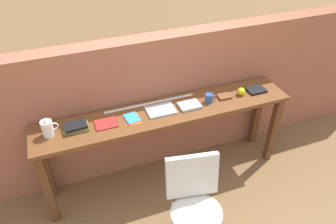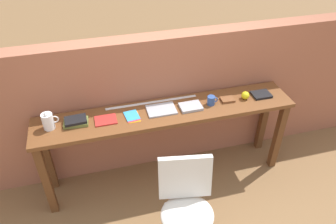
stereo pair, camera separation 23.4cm
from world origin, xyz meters
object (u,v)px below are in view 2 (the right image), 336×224
object	(u,v)px
chair_white_moulded	(186,202)
sports_ball_small	(245,95)
mug	(211,100)
pitcher_white	(48,121)
book_open_centre	(161,110)
pamphlet_pile_colourful	(132,116)
leather_journal_brown	(227,100)
magazine_cycling	(106,120)
book_repair_rightmost	(261,95)
book_stack_leftmost	(76,121)

from	to	relation	value
chair_white_moulded	sports_ball_small	world-z (taller)	sports_ball_small
mug	pitcher_white	bearing A→B (deg)	178.94
book_open_centre	pitcher_white	bearing A→B (deg)	-179.68
pamphlet_pile_colourful	book_open_centre	size ratio (longest dim) A/B	0.69
leather_journal_brown	magazine_cycling	bearing A→B (deg)	-176.79
mug	sports_ball_small	xyz separation A→B (m)	(0.36, 0.00, -0.01)
mug	book_repair_rightmost	distance (m)	0.55
leather_journal_brown	book_repair_rightmost	size ratio (longest dim) A/B	0.70
leather_journal_brown	book_repair_rightmost	world-z (taller)	same
leather_journal_brown	sports_ball_small	bearing A→B (deg)	-2.07
book_stack_leftmost	magazine_cycling	distance (m)	0.26
mug	sports_ball_small	distance (m)	0.36
book_open_centre	chair_white_moulded	bearing A→B (deg)	-89.48
pamphlet_pile_colourful	sports_ball_small	distance (m)	1.14
sports_ball_small	chair_white_moulded	bearing A→B (deg)	-137.03
pitcher_white	pamphlet_pile_colourful	world-z (taller)	pitcher_white
leather_journal_brown	sports_ball_small	size ratio (longest dim) A/B	1.63
magazine_cycling	book_open_centre	world-z (taller)	book_open_centre
book_open_centre	book_repair_rightmost	world-z (taller)	book_repair_rightmost
book_open_centre	book_repair_rightmost	xyz separation A→B (m)	(1.04, -0.01, 0.00)
magazine_cycling	sports_ball_small	distance (m)	1.38
book_open_centre	book_repair_rightmost	size ratio (longest dim) A/B	1.47
leather_journal_brown	book_repair_rightmost	xyz separation A→B (m)	(0.37, -0.00, -0.00)
pamphlet_pile_colourful	leather_journal_brown	xyz separation A→B (m)	(0.96, 0.01, 0.01)
book_stack_leftmost	sports_ball_small	distance (m)	1.64
chair_white_moulded	book_stack_leftmost	size ratio (longest dim) A/B	3.94
sports_ball_small	pamphlet_pile_colourful	bearing A→B (deg)	179.95
book_stack_leftmost	sports_ball_small	xyz separation A→B (m)	(1.64, -0.03, 0.01)
pamphlet_pile_colourful	book_open_centre	xyz separation A→B (m)	(0.28, 0.02, 0.00)
chair_white_moulded	sports_ball_small	xyz separation A→B (m)	(0.85, 0.79, 0.39)
chair_white_moulded	leather_journal_brown	distance (m)	1.11
book_stack_leftmost	leather_journal_brown	size ratio (longest dim) A/B	1.74
mug	sports_ball_small	bearing A→B (deg)	0.32
chair_white_moulded	magazine_cycling	world-z (taller)	magazine_cycling
book_stack_leftmost	mug	world-z (taller)	mug
leather_journal_brown	chair_white_moulded	bearing A→B (deg)	-126.98
pamphlet_pile_colourful	book_repair_rightmost	size ratio (longest dim) A/B	1.01
book_open_centre	mug	world-z (taller)	mug
chair_white_moulded	leather_journal_brown	size ratio (longest dim) A/B	6.86
book_open_centre	leather_journal_brown	distance (m)	0.67
book_stack_leftmost	leather_journal_brown	world-z (taller)	book_stack_leftmost
book_stack_leftmost	pamphlet_pile_colourful	world-z (taller)	book_stack_leftmost
pitcher_white	book_open_centre	bearing A→B (deg)	-0.05
pitcher_white	book_open_centre	xyz separation A→B (m)	(1.02, -0.00, -0.07)
book_stack_leftmost	sports_ball_small	world-z (taller)	sports_ball_small
chair_white_moulded	sports_ball_small	bearing A→B (deg)	42.97
pamphlet_pile_colourful	mug	distance (m)	0.78
chair_white_moulded	magazine_cycling	distance (m)	1.02
magazine_cycling	mug	xyz separation A→B (m)	(1.02, -0.01, 0.04)
magazine_cycling	sports_ball_small	world-z (taller)	sports_ball_small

